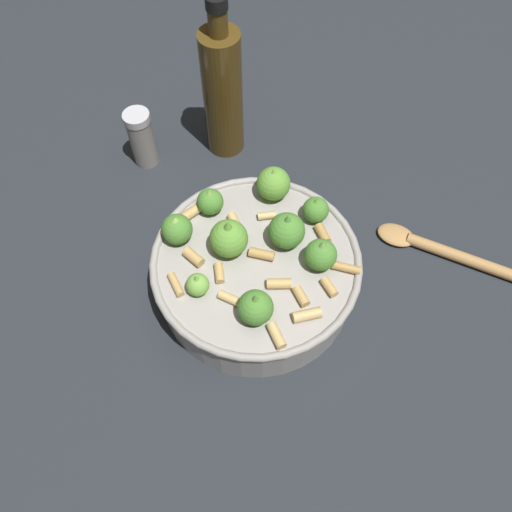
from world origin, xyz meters
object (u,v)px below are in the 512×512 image
cooking_pan (256,268)px  olive_oil_bottle (223,92)px  wooden_spoon (453,255)px  pepper_shaker (143,138)px

cooking_pan → olive_oil_bottle: olive_oil_bottle is taller
wooden_spoon → olive_oil_bottle: bearing=19.1°
pepper_shaker → olive_oil_bottle: olive_oil_bottle is taller
pepper_shaker → olive_oil_bottle: (-0.05, -0.11, 0.06)m
pepper_shaker → wooden_spoon: (-0.40, -0.24, -0.04)m
cooking_pan → pepper_shaker: bearing=0.0°
olive_oil_bottle → wooden_spoon: olive_oil_bottle is taller
pepper_shaker → olive_oil_bottle: 0.14m
olive_oil_bottle → pepper_shaker: bearing=67.8°
pepper_shaker → wooden_spoon: size_ratio=0.42×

